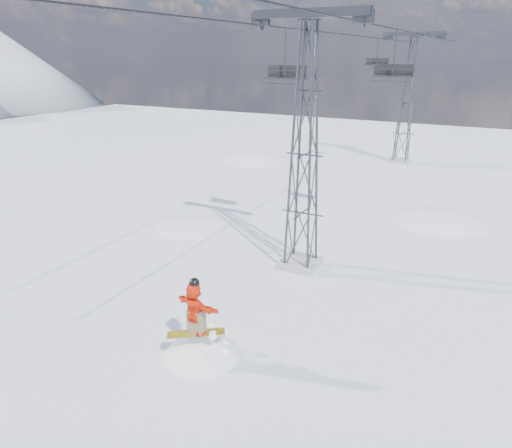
# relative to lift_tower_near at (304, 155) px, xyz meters

# --- Properties ---
(ground) EXTENTS (120.00, 120.00, 0.00)m
(ground) POSITION_rel_lift_tower_near_xyz_m (-0.80, -8.00, -5.47)
(ground) COLOR white
(ground) RESTS_ON ground
(snow_terrain) EXTENTS (39.00, 37.00, 22.00)m
(snow_terrain) POSITION_rel_lift_tower_near_xyz_m (-5.57, 13.24, -15.06)
(snow_terrain) COLOR white
(snow_terrain) RESTS_ON ground
(lift_tower_near) EXTENTS (5.20, 1.80, 11.43)m
(lift_tower_near) POSITION_rel_lift_tower_near_xyz_m (0.00, 0.00, 0.00)
(lift_tower_near) COLOR #999999
(lift_tower_near) RESTS_ON ground
(lift_tower_far) EXTENTS (5.20, 1.80, 11.43)m
(lift_tower_far) POSITION_rel_lift_tower_near_xyz_m (0.00, 25.00, 0.00)
(lift_tower_far) COLOR #999999
(lift_tower_far) RESTS_ON ground
(haul_cables) EXTENTS (4.46, 51.00, 0.06)m
(haul_cables) POSITION_rel_lift_tower_near_xyz_m (0.00, 11.50, 5.38)
(haul_cables) COLOR black
(haul_cables) RESTS_ON ground
(snowboarder_jump) EXTENTS (4.40, 4.40, 7.01)m
(snowboarder_jump) POSITION_rel_lift_tower_near_xyz_m (-0.39, -8.01, -7.08)
(snowboarder_jump) COLOR white
(snowboarder_jump) RESTS_ON ground
(lift_chair_near) EXTENTS (2.07, 0.59, 2.56)m
(lift_chair_near) POSITION_rel_lift_tower_near_xyz_m (-2.20, 2.74, 3.33)
(lift_chair_near) COLOR black
(lift_chair_near) RESTS_ON ground
(lift_chair_mid) EXTENTS (2.04, 0.59, 2.53)m
(lift_chair_mid) POSITION_rel_lift_tower_near_xyz_m (2.20, 6.60, 3.36)
(lift_chair_mid) COLOR black
(lift_chair_mid) RESTS_ON ground
(lift_chair_far) EXTENTS (1.88, 0.54, 2.33)m
(lift_chair_far) POSITION_rel_lift_tower_near_xyz_m (-2.20, 21.60, 3.52)
(lift_chair_far) COLOR black
(lift_chair_far) RESTS_ON ground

